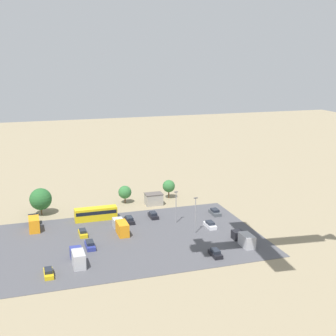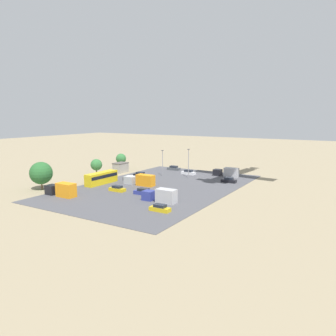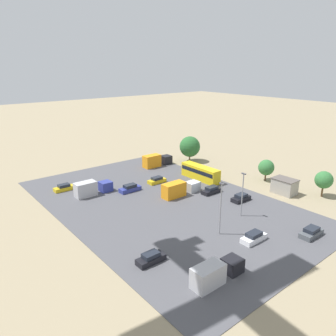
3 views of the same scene
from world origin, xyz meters
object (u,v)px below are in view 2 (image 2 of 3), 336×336
parked_car_4 (131,179)px  parked_truck_2 (227,172)px  parked_car_0 (143,192)px  parked_car_2 (160,208)px  parked_car_7 (174,168)px  parked_truck_3 (141,180)px  parked_car_1 (188,172)px  parked_car_5 (140,175)px  parked_truck_1 (62,190)px  parked_car_6 (117,189)px  bus (101,178)px  parked_truck_0 (161,196)px  shed_building (121,168)px  parked_car_3 (229,180)px

parked_car_4 → parked_truck_2: (-21.21, 21.63, 0.67)m
parked_car_0 → parked_car_2: (9.58, 10.95, -0.06)m
parked_car_4 → parked_car_7: bearing=-2.6°
parked_car_2 → parked_truck_3: 25.36m
parked_car_1 → parked_car_5: parked_car_1 is taller
parked_truck_1 → parked_truck_3: bearing=-23.9°
parked_truck_3 → parked_truck_2: bearing=-32.1°
parked_truck_1 → parked_car_6: bearing=-36.2°
parked_car_5 → parked_truck_2: bearing=122.1°
bus → parked_car_7: bearing=80.1°
parked_truck_0 → parked_truck_1: size_ratio=0.95×
parked_car_4 → parked_car_0: bearing=-132.5°
parked_car_6 → parked_truck_1: parked_truck_1 is taller
parked_truck_1 → parked_car_5: bearing=-2.0°
shed_building → parked_truck_2: 35.50m
parked_car_2 → parked_car_7: bearing=27.2°
parked_car_0 → parked_truck_1: (11.25, -15.61, 0.85)m
parked_car_3 → parked_truck_1: size_ratio=0.49×
parked_car_0 → parked_car_7: parked_car_0 is taller
parked_car_4 → parked_car_6: size_ratio=1.08×
parked_car_4 → parked_car_1: bearing=-27.7°
parked_car_4 → parked_truck_0: parked_truck_0 is taller
parked_car_6 → parked_truck_3: (-8.97, 0.88, 0.79)m
parked_car_4 → shed_building: bearing=50.6°
parked_car_1 → parked_car_6: bearing=172.2°
parked_car_3 → parked_truck_3: size_ratio=0.46×
parked_car_1 → parked_truck_1: (41.25, -12.07, 0.88)m
parked_car_3 → parked_car_4: parked_car_3 is taller
parked_car_4 → parked_car_5: 6.88m
shed_building → parked_car_1: (-8.23, 21.48, -0.97)m
bus → parked_car_4: 8.98m
parked_truck_1 → parked_truck_2: (-44.38, 24.22, -0.21)m
bus → parked_car_7: bus is taller
parked_car_1 → parked_truck_0: bearing=-162.0°
parked_car_1 → parked_car_6: size_ratio=1.05×
shed_building → parked_truck_1: bearing=15.9°
parked_truck_0 → parked_car_4: bearing=52.9°
bus → parked_car_2: (13.70, 28.26, -1.19)m
parked_car_3 → parked_car_7: bearing=67.0°
parked_car_6 → shed_building: bearing=37.8°
parked_car_0 → parked_car_1: size_ratio=1.06×
parked_truck_0 → parked_truck_3: size_ratio=0.88×
parked_car_4 → parked_truck_0: (15.44, 20.38, 0.78)m
parked_car_2 → parked_truck_2: 42.78m
parked_truck_2 → parked_car_1: bearing=104.4°
bus → parked_car_4: (-7.80, 4.30, -1.16)m
shed_building → parked_car_4: 15.55m
parked_car_0 → parked_car_2: bearing=-131.2°
parked_car_6 → parked_truck_0: (3.00, 15.11, 0.80)m
shed_building → parked_car_1: 23.02m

